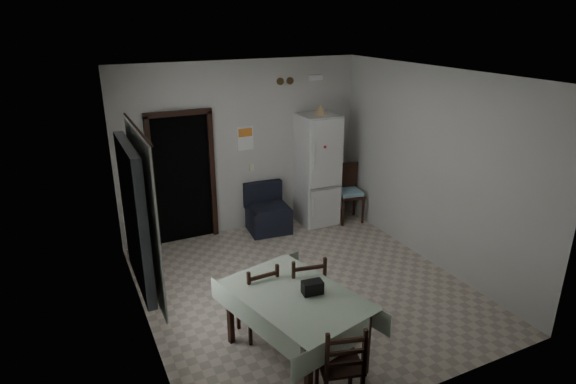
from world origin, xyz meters
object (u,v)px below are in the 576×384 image
Objects in this scene: dining_chair_far_left at (257,298)px; dining_chair_far_right at (304,290)px; corner_chair at (349,194)px; dining_table at (295,326)px; navy_seat at (268,209)px; dining_chair_near_head at (340,362)px; fridge at (317,170)px.

dining_chair_far_left is 0.56m from dining_chair_far_right.
dining_table is at bearing -121.76° from corner_chair.
dining_chair_far_left is at bearing -110.45° from navy_seat.
dining_chair_far_left is 1.00× the size of dining_chair_near_head.
dining_table is 1.62× the size of dining_chair_near_head.
fridge reaches higher than navy_seat.
corner_chair is at bearing -108.10° from dining_chair_near_head.
dining_chair_near_head is (0.28, -1.36, 0.00)m from dining_chair_far_left.
fridge is 3.44m from dining_chair_far_left.
dining_chair_near_head is at bearing 98.97° from dining_chair_far_left.
fridge reaches higher than dining_chair_far_right.
dining_chair_far_right is 1.26m from dining_chair_near_head.
fridge is 1.29× the size of dining_table.
fridge is at bearing 167.40° from corner_chair.
dining_chair_far_right is at bearing -122.41° from corner_chair.
dining_chair_far_right reaches higher than dining_chair_near_head.
dining_chair_far_left is (-2.77, -2.35, -0.05)m from corner_chair.
navy_seat is at bearing -179.07° from corner_chair.
fridge is 1.97× the size of dining_chair_far_right.
dining_table is (-2.02, -3.16, -0.59)m from fridge.
corner_chair reaches higher than dining_table.
dining_chair_far_right is at bearing -119.76° from fridge.
dining_chair_near_head is at bearing -98.29° from navy_seat.
fridge is 1.89× the size of corner_chair.
corner_chair is 3.33m from dining_chair_far_right.
fridge is at bearing 5.83° from navy_seat.
dining_chair_far_left is (-0.20, 0.59, 0.07)m from dining_table.
dining_chair_far_left is at bearing 95.16° from dining_table.
corner_chair is 1.04× the size of dining_chair_far_right.
navy_seat is 0.80× the size of corner_chair.
dining_chair_far_left is 1.39m from dining_chair_near_head.
fridge is 2.08× the size of dining_chair_near_head.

